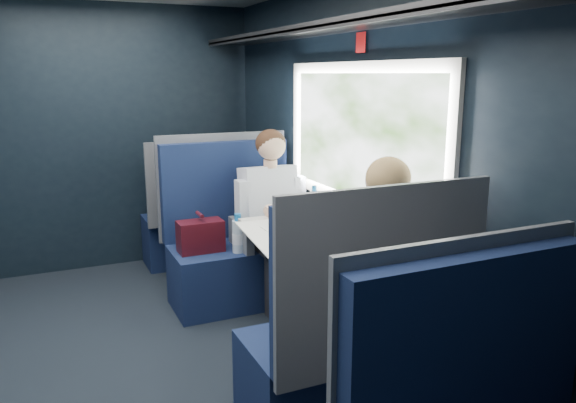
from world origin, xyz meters
name	(u,v)px	position (x,y,z in m)	size (l,w,h in m)	color
ground	(147,376)	(0.00, 0.00, -0.01)	(2.80, 4.20, 0.01)	black
room_shell	(135,119)	(0.02, 0.00, 1.48)	(3.00, 4.40, 2.40)	black
table	(307,244)	(1.03, 0.00, 0.66)	(0.62, 1.00, 0.74)	#54565E
seat_bay_near	(234,247)	(0.84, 0.87, 0.42)	(1.04, 0.62, 1.26)	#0C1534
seat_bay_far	(353,346)	(0.85, -0.87, 0.41)	(1.04, 0.62, 1.26)	#0C1534
seat_row_front	(202,220)	(0.85, 1.80, 0.41)	(1.04, 0.51, 1.16)	#0C1534
man	(274,210)	(1.10, 0.70, 0.72)	(0.53, 0.56, 1.32)	black
woman	(379,267)	(1.10, -0.71, 0.73)	(0.53, 0.56, 1.32)	black
papers	(299,236)	(0.95, -0.06, 0.74)	(0.60, 0.86, 0.01)	white
laptop	(346,214)	(1.36, 0.09, 0.80)	(0.26, 0.33, 0.23)	silver
bottle_small	(314,202)	(1.26, 0.37, 0.83)	(0.06, 0.06, 0.21)	silver
cup	(320,209)	(1.31, 0.36, 0.78)	(0.06, 0.06, 0.08)	white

